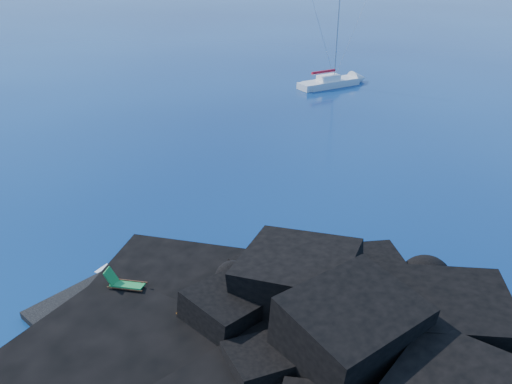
# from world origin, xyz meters

# --- Properties ---
(ground) EXTENTS (400.00, 400.00, 0.00)m
(ground) POSITION_xyz_m (0.00, 0.00, 0.00)
(ground) COLOR #04123B
(ground) RESTS_ON ground
(headland) EXTENTS (24.00, 24.00, 3.60)m
(headland) POSITION_xyz_m (13.00, 3.00, 0.00)
(headland) COLOR black
(headland) RESTS_ON ground
(beach) EXTENTS (9.08, 6.86, 0.70)m
(beach) POSITION_xyz_m (4.50, 0.50, 0.00)
(beach) COLOR black
(beach) RESTS_ON ground
(surf_foam) EXTENTS (10.00, 8.00, 0.06)m
(surf_foam) POSITION_xyz_m (5.00, 5.00, 0.00)
(surf_foam) COLOR white
(surf_foam) RESTS_ON ground
(sailboat) EXTENTS (6.63, 11.12, 11.66)m
(sailboat) POSITION_xyz_m (-8.49, 44.40, 0.00)
(sailboat) COLOR silver
(sailboat) RESTS_ON ground
(deck_chair) EXTENTS (2.00, 1.50, 1.26)m
(deck_chair) POSITION_xyz_m (2.85, 1.92, 0.98)
(deck_chair) COLOR #1C8038
(deck_chair) RESTS_ON beach
(towel) EXTENTS (1.91, 1.14, 0.05)m
(towel) POSITION_xyz_m (6.16, -0.73, 0.37)
(towel) COLOR white
(towel) RESTS_ON beach
(sunbather) EXTENTS (1.64, 0.65, 0.21)m
(sunbather) POSITION_xyz_m (6.16, -0.73, 0.50)
(sunbather) COLOR tan
(sunbather) RESTS_ON towel
(marker_cone) EXTENTS (0.53, 0.53, 0.62)m
(marker_cone) POSITION_xyz_m (6.22, 1.93, 0.66)
(marker_cone) COLOR orange
(marker_cone) RESTS_ON beach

